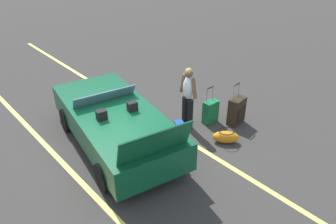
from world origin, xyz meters
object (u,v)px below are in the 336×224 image
Objects in this scene: suitcase_medium_bright at (210,112)px; traveler_person at (188,95)px; duffel_bag at (226,137)px; convertible_car at (112,120)px; suitcase_small_carryon at (180,132)px; suitcase_large_black at (237,111)px.

suitcase_medium_bright is 0.61× the size of traveler_person.
duffel_bag is (-0.89, 0.42, -0.16)m from suitcase_medium_bright.
traveler_person is (-0.73, -1.81, 0.34)m from convertible_car.
traveler_person is (0.35, -0.60, 0.68)m from suitcase_small_carryon.
suitcase_medium_bright is 0.90m from traveler_person.
suitcase_large_black is at bearing 44.56° from suitcase_medium_bright.
suitcase_small_carryon is at bearing -121.15° from convertible_car.
duffel_bag is at bearing -23.99° from suitcase_medium_bright.
convertible_car is 3.88× the size of suitcase_large_black.
duffel_bag is (-0.39, 0.89, -0.21)m from suitcase_large_black.
suitcase_large_black is 1.73m from suitcase_small_carryon.
traveler_person is (1.15, 0.19, 0.77)m from duffel_bag.
convertible_car is 2.63m from suitcase_medium_bright.
traveler_person reaches higher than convertible_car.
suitcase_large_black is at bearing 146.37° from traveler_person.
suitcase_medium_bright is 1.21m from suitcase_small_carryon.
duffel_bag is (-0.80, -0.78, -0.09)m from suitcase_small_carryon.
traveler_person is at bearing -101.59° from convertible_car.
suitcase_medium_bright is (-0.99, -2.42, -0.28)m from convertible_car.
suitcase_medium_bright is at bearing -144.28° from suitcase_large_black.
suitcase_small_carryon is 0.97m from traveler_person.
traveler_person is at bearing 9.28° from duffel_bag.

